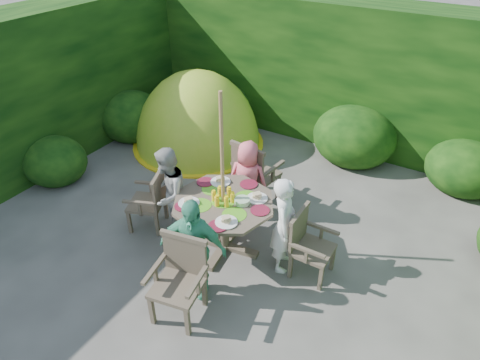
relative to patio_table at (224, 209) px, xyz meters
The scene contains 13 objects.
ground 0.67m from the patio_table, 74.41° to the right, with size 60.00×60.00×0.00m, color #494641.
hedge_enclosure 1.29m from the patio_table, 87.17° to the left, with size 9.00×9.00×2.50m.
patio_table is the anchor object (origin of this frame).
parasol_pole 0.46m from the patio_table, 159.30° to the right, with size 0.04×0.04×2.20m, color olive.
garden_chair_right 1.12m from the patio_table, ahead, with size 0.45×0.51×0.84m.
garden_chair_left 1.13m from the patio_table, behind, with size 0.61×0.64×0.85m.
garden_chair_back 1.10m from the patio_table, 99.33° to the left, with size 0.66×0.60×1.00m.
garden_chair_front 1.11m from the patio_table, 82.54° to the right, with size 0.63×0.58×0.92m.
child_right 0.80m from the patio_table, ahead, with size 0.47×0.31×1.29m, color white.
child_left 0.80m from the patio_table, behind, with size 0.63×0.49×1.30m, color #9F9E99.
child_back 0.80m from the patio_table, 98.22° to the left, with size 0.58×0.38×1.18m, color #ED6271.
child_front 0.80m from the patio_table, 82.42° to the right, with size 0.77×0.32×1.31m, color #49AB83.
dome_tent 3.00m from the patio_table, 132.84° to the left, with size 2.81×2.81×2.80m.
Camera 1 is at (2.32, -3.34, 3.90)m, focal length 32.00 mm.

